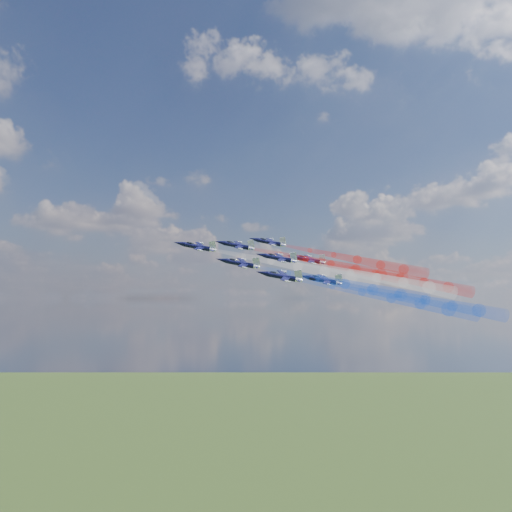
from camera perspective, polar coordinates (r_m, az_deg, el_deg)
jet_lead at (r=167.50m, az=-5.53°, el=0.87°), size 15.32×14.72×8.12m
trail_lead at (r=169.91m, az=3.94°, el=-0.99°), size 41.62×27.21×13.52m
jet_inner_left at (r=159.19m, az=-1.49°, el=-0.70°), size 15.32×14.72×8.12m
trail_inner_left at (r=163.79m, az=8.31°, el=-2.60°), size 41.62×27.21×13.52m
jet_inner_right at (r=177.27m, az=-1.83°, el=0.99°), size 15.32×14.72×8.12m
trail_inner_right at (r=181.32m, az=7.02°, el=-0.76°), size 41.62×27.21×13.52m
jet_outer_left at (r=151.04m, az=2.39°, el=-1.93°), size 15.32×14.72×8.12m
trail_outer_left at (r=157.70m, az=12.52°, el=-3.84°), size 41.62×27.21×13.52m
jet_center_third at (r=168.55m, az=2.10°, el=-0.21°), size 15.32×14.72×8.12m
trail_center_third at (r=174.66m, az=11.23°, el=-1.99°), size 41.62×27.21×13.52m
jet_outer_right at (r=189.25m, az=1.24°, el=1.29°), size 15.32×14.72×8.12m
trail_outer_right at (r=194.58m, az=9.44°, el=-0.35°), size 41.62×27.21×13.52m
jet_rear_left at (r=162.15m, az=6.27°, el=-2.26°), size 15.32×14.72×8.12m
trail_rear_left at (r=170.46m, az=15.52°, el=-3.99°), size 41.62×27.21×13.52m
jet_rear_right at (r=181.08m, az=4.89°, el=-0.35°), size 15.32×14.72×8.12m
trail_rear_right at (r=188.36m, az=13.28°, el=-2.00°), size 41.62×27.21×13.52m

